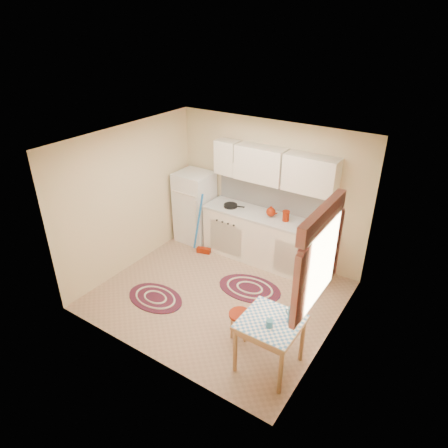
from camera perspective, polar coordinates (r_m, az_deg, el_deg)
The scene contains 14 objects.
room_shell at distance 5.81m, azimuth 1.74°, elevation 3.24°, with size 3.64×3.60×2.52m.
fridge at distance 7.75m, azimuth -4.17°, elevation 2.41°, with size 0.65×0.60×1.40m, color white.
broom at distance 7.30m, azimuth -3.03°, elevation -0.10°, with size 0.28×0.12×1.20m, color blue, non-canonical shape.
base_cabinets at distance 7.18m, azimuth 5.73°, elevation -2.16°, with size 2.25×0.60×0.88m, color white.
countertop at distance 6.97m, azimuth 5.90°, elevation 1.12°, with size 2.27×0.62×0.04m, color beige.
frying_pan at distance 7.21m, azimuth 0.94°, elevation 2.64°, with size 0.24×0.24×0.05m, color black.
red_kettle at distance 6.88m, azimuth 6.71°, elevation 1.73°, with size 0.18×0.16×0.18m, color maroon, non-canonical shape.
red_canister at distance 6.77m, azimuth 8.82°, elevation 1.07°, with size 0.11×0.11×0.16m, color maroon.
table at distance 5.23m, azimuth 6.49°, elevation -16.62°, with size 0.72×0.72×0.72m, color tan.
stool at distance 5.67m, azimuth 2.25°, elevation -14.25°, with size 0.30×0.30×0.42m, color maroon.
coffee_pot at distance 4.91m, azimuth 9.84°, elevation -12.44°, with size 0.15×0.13×0.29m, color #2C6686, non-canonical shape.
mug at distance 4.88m, azimuth 6.51°, elevation -13.99°, with size 0.08×0.08×0.10m, color #2C6686.
rug_center at distance 6.67m, azimuth 3.68°, elevation -9.14°, with size 1.07×0.71×0.02m, color maroon, non-canonical shape.
rug_left at distance 6.55m, azimuth -9.78°, elevation -10.34°, with size 0.98×0.65×0.02m, color maroon, non-canonical shape.
Camera 1 is at (2.93, -4.27, 4.00)m, focal length 32.00 mm.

